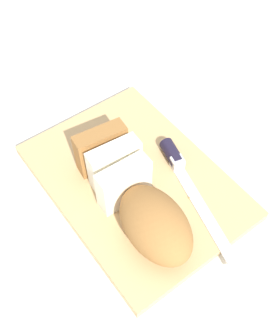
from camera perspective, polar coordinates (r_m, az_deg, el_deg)
name	(u,v)px	position (r m, az deg, el deg)	size (l,w,h in m)	color
ground_plane	(134,184)	(0.72, 0.00, -2.37)	(3.00, 3.00, 0.00)	silver
cutting_board	(134,181)	(0.71, 0.00, -1.91)	(0.38, 0.27, 0.02)	tan
bread_loaf	(138,200)	(0.63, 0.52, -4.61)	(0.27, 0.11, 0.08)	#996633
bread_knife	(179,167)	(0.70, 6.39, 0.15)	(0.26, 0.08, 0.03)	silver
crumb_near_knife	(189,198)	(0.68, 7.83, -4.22)	(0.00, 0.00, 0.00)	tan
crumb_near_loaf	(145,206)	(0.66, 1.46, -5.40)	(0.01, 0.01, 0.01)	tan
crumb_stray_left	(139,205)	(0.67, 0.71, -5.27)	(0.01, 0.01, 0.01)	tan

